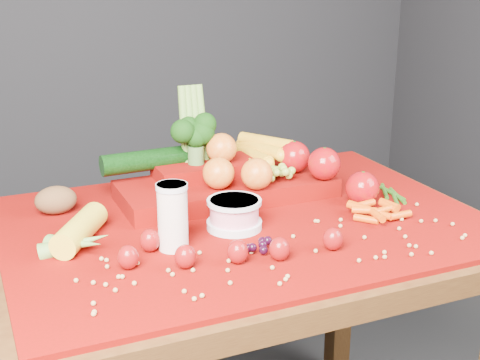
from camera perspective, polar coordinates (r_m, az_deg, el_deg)
name	(u,v)px	position (r m, az deg, el deg)	size (l,w,h in m)	color
table	(243,263)	(1.55, 0.30, -7.06)	(1.10, 0.80, 0.75)	#32190B
red_cloth	(244,222)	(1.51, 0.30, -3.61)	(1.05, 0.75, 0.01)	#6F0303
milk_glass	(173,214)	(1.34, -5.77, -2.93)	(0.06, 0.06, 0.14)	silver
yogurt_bowl	(234,213)	(1.45, -0.50, -2.82)	(0.12, 0.12, 0.07)	silver
strawberry_scatter	(220,248)	(1.30, -1.74, -5.79)	(0.44, 0.18, 0.05)	maroon
dark_grape_cluster	(258,246)	(1.34, 1.56, -5.66)	(0.06, 0.05, 0.03)	black
soybean_scatter	(284,252)	(1.34, 3.77, -6.16)	(0.84, 0.24, 0.01)	tan
corn_ear	(76,240)	(1.39, -13.78, -4.96)	(0.25, 0.27, 0.06)	yellow
potato	(56,200)	(1.59, -15.45, -1.66)	(0.10, 0.07, 0.07)	#523C1D
baby_carrot_pile	(381,210)	(1.55, 11.92, -2.53)	(0.17, 0.17, 0.03)	#D24907
green_bean_pile	(393,195)	(1.69, 12.89, -1.25)	(0.14, 0.12, 0.01)	#244E11
produce_mound	(235,173)	(1.63, -0.45, 0.64)	(0.61, 0.36, 0.27)	#6F0303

